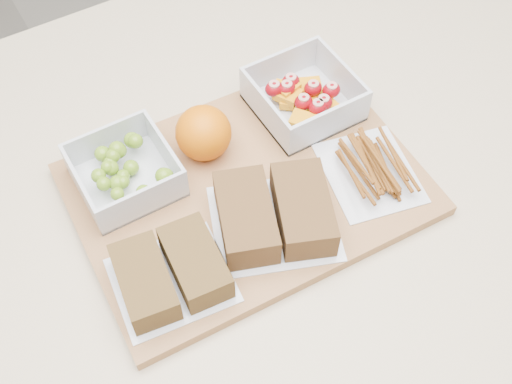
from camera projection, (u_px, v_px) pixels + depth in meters
counter at (249, 340)px, 1.17m from camera, size 1.20×0.90×0.90m
cutting_board at (248, 189)px, 0.81m from camera, size 0.43×0.32×0.02m
grape_container at (126, 171)px, 0.79m from camera, size 0.12×0.12×0.05m
fruit_container at (303, 98)px, 0.86m from camera, size 0.13×0.13×0.05m
orange at (203, 133)px, 0.80m from camera, size 0.07×0.07×0.07m
sandwich_bag_left at (170, 273)px, 0.71m from camera, size 0.14×0.13×0.04m
sandwich_bag_center at (275, 214)px, 0.75m from camera, size 0.18×0.17×0.04m
pretzel_bag at (371, 167)px, 0.80m from camera, size 0.13×0.15×0.03m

